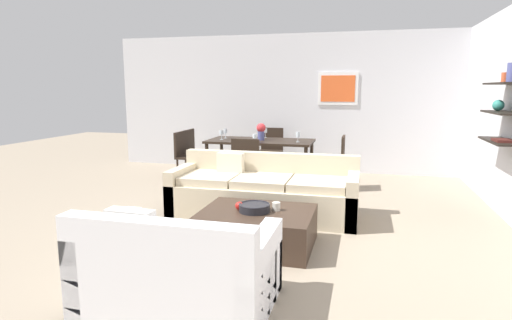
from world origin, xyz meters
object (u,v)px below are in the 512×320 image
(dining_chair_right_near, at_px, (336,159))
(wine_glass_left_far, at_px, (225,131))
(wine_glass_right_near, at_px, (298,135))
(wine_glass_foot, at_px, (255,136))
(dining_table, at_px, (260,144))
(candle_jar, at_px, (276,206))
(dining_chair_head, at_px, (271,147))
(decorative_bowl, at_px, (254,207))
(wine_glass_head, at_px, (265,131))
(apple_on_coffee_table, at_px, (239,206))
(centerpiece_vase, at_px, (261,131))
(sofa_beige, at_px, (264,193))
(dining_chair_foot, at_px, (247,162))
(dining_chair_left_near, at_px, (186,153))
(loveseat_white, at_px, (178,269))
(wine_glass_left_near, at_px, (221,133))
(coffee_table, at_px, (257,228))
(dining_chair_left_far, at_px, (195,150))

(dining_chair_right_near, distance_m, wine_glass_left_far, 2.06)
(wine_glass_right_near, relative_size, wine_glass_foot, 1.19)
(dining_table, height_order, wine_glass_right_near, wine_glass_right_near)
(candle_jar, bearing_deg, dining_chair_head, 103.39)
(decorative_bowl, xyz_separation_m, wine_glass_head, (-0.69, 3.41, 0.44))
(dining_chair_right_near, height_order, wine_glass_head, wine_glass_head)
(dining_chair_head, xyz_separation_m, wine_glass_foot, (-0.00, -1.23, 0.35))
(candle_jar, bearing_deg, dining_table, 107.08)
(apple_on_coffee_table, bearing_deg, dining_chair_right_near, 74.15)
(wine_glass_foot, relative_size, centerpiece_vase, 0.49)
(sofa_beige, bearing_deg, wine_glass_foot, 108.86)
(wine_glass_foot, bearing_deg, dining_chair_foot, -90.00)
(dining_table, distance_m, dining_chair_head, 0.87)
(wine_glass_foot, bearing_deg, dining_table, 90.00)
(dining_chair_right_near, bearing_deg, wine_glass_head, 156.19)
(dining_chair_left_near, relative_size, wine_glass_right_near, 5.06)
(dining_chair_left_near, xyz_separation_m, wine_glass_right_near, (2.00, 0.09, 0.37))
(dining_chair_left_near, bearing_deg, wine_glass_left_far, 25.71)
(loveseat_white, height_order, centerpiece_vase, centerpiece_vase)
(sofa_beige, xyz_separation_m, centerpiece_vase, (-0.50, 1.90, 0.63))
(centerpiece_vase, bearing_deg, wine_glass_foot, -92.26)
(dining_chair_foot, bearing_deg, wine_glass_left_far, 125.28)
(loveseat_white, height_order, wine_glass_foot, wine_glass_foot)
(wine_glass_head, height_order, wine_glass_left_near, wine_glass_head)
(loveseat_white, xyz_separation_m, wine_glass_left_near, (-1.12, 4.24, 0.58))
(dining_chair_right_near, xyz_separation_m, wine_glass_left_near, (-2.00, 0.09, 0.37))
(wine_glass_foot, distance_m, centerpiece_vase, 0.38)
(wine_glass_head, bearing_deg, wine_glass_left_near, -144.01)
(wine_glass_head, bearing_deg, dining_table, -90.00)
(coffee_table, bearing_deg, decorative_bowl, -130.31)
(apple_on_coffee_table, height_order, wine_glass_left_near, wine_glass_left_near)
(wine_glass_right_near, bearing_deg, wine_glass_head, 144.01)
(dining_chair_head, xyz_separation_m, wine_glass_right_near, (0.68, -0.96, 0.37))
(wine_glass_head, bearing_deg, decorative_bowl, -78.57)
(dining_chair_head, bearing_deg, apple_on_coffee_table, -82.29)
(candle_jar, height_order, dining_chair_head, dining_chair_head)
(dining_table, distance_m, dining_chair_left_far, 1.35)
(decorative_bowl, distance_m, dining_chair_right_near, 2.90)
(dining_table, distance_m, wine_glass_head, 0.43)
(wine_glass_foot, bearing_deg, centerpiece_vase, 87.74)
(sofa_beige, xyz_separation_m, coffee_table, (0.19, -1.10, -0.10))
(dining_chair_foot, bearing_deg, dining_chair_head, 90.00)
(centerpiece_vase, bearing_deg, sofa_beige, -75.09)
(wine_glass_left_far, bearing_deg, dining_chair_left_near, -154.29)
(wine_glass_right_near, distance_m, wine_glass_foot, 0.73)
(decorative_bowl, height_order, wine_glass_foot, wine_glass_foot)
(dining_table, relative_size, dining_chair_right_near, 2.08)
(coffee_table, relative_size, dining_table, 0.63)
(dining_chair_left_far, xyz_separation_m, centerpiece_vase, (1.34, -0.21, 0.41))
(candle_jar, bearing_deg, sofa_beige, 110.37)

